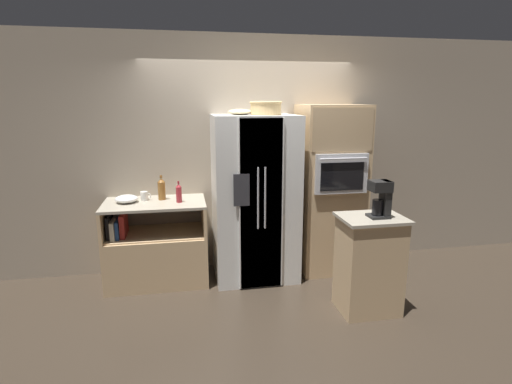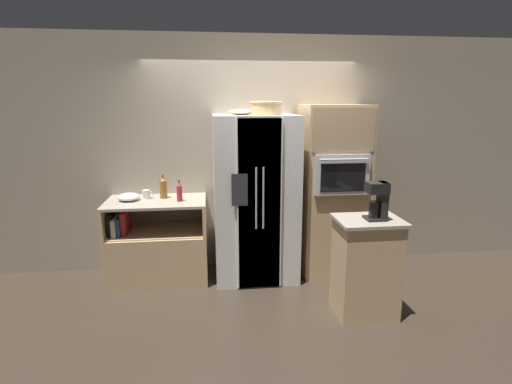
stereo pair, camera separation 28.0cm
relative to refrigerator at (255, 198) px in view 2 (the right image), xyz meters
The scene contains 13 objects.
ground_plane 0.95m from the refrigerator, 114.69° to the right, with size 20.00×20.00×0.00m, color #382D23.
wall_back 0.61m from the refrigerator, 91.04° to the left, with size 12.00×0.06×2.80m.
counter_left 1.29m from the refrigerator, behind, with size 1.12×0.67×0.94m.
refrigerator is the anchor object (origin of this frame).
wall_oven 0.93m from the refrigerator, ahead, with size 0.75×0.70×2.00m.
island_counter 1.46m from the refrigerator, 46.97° to the right, with size 0.61×0.48×0.97m.
wicker_basket 1.03m from the refrigerator, 32.43° to the right, with size 0.35×0.35×0.15m.
fruit_bowl 0.99m from the refrigerator, behind, with size 0.27×0.27×0.06m.
bottle_tall 1.07m from the refrigerator, behind, with size 0.08×0.08×0.28m.
bottle_short 0.86m from the refrigerator, behind, with size 0.06×0.06×0.24m.
mug 1.25m from the refrigerator, behind, with size 0.12×0.08×0.10m.
mixing_bowl 1.43m from the refrigerator, behind, with size 0.24×0.24×0.08m.
coffee_maker 1.47m from the refrigerator, 45.90° to the right, with size 0.19×0.16×0.35m.
Camera 2 is at (-0.52, -4.41, 2.05)m, focal length 28.00 mm.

